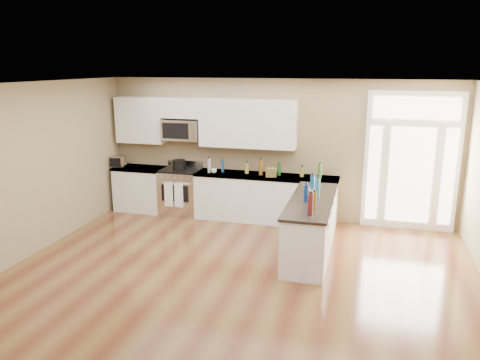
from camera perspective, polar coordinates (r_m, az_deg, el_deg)
The scene contains 18 objects.
ground at distance 6.19m, azimuth -3.02°, elevation -15.77°, with size 8.00×8.00×0.00m, color #5C2D1A.
room_shell at distance 5.55m, azimuth -3.24°, elevation -0.26°, with size 8.00×8.00×8.00m.
back_cabinet_left at distance 10.26m, azimuth -11.89°, elevation -1.21°, with size 1.10×0.66×0.94m.
back_cabinet_right at distance 9.36m, azimuth 3.11°, elevation -2.39°, with size 2.85×0.66×0.94m.
peninsula_cabinet at distance 7.84m, azimuth 8.61°, elevation -5.85°, with size 0.69×2.32×0.94m.
upper_cabinet_left at distance 10.11m, azimuth -11.99°, elevation 7.16°, with size 1.04×0.33×0.95m, color white.
upper_cabinet_right at distance 9.29m, azimuth 0.90°, elevation 6.88°, with size 1.94×0.33×0.95m, color white.
upper_cabinet_short at distance 9.70m, azimuth -7.11°, elevation 8.71°, with size 0.82×0.33×0.40m, color white.
microwave at distance 9.71m, azimuth -7.13°, elevation 6.10°, with size 0.78×0.41×0.42m.
entry_door at distance 9.26m, azimuth 20.14°, elevation 2.10°, with size 1.70×0.10×2.60m.
kitchen_range at distance 9.87m, azimuth -7.19°, elevation -1.37°, with size 0.80×0.71×1.08m.
stockpot at distance 9.74m, azimuth -7.44°, elevation 1.92°, with size 0.28×0.28×0.21m, color black.
toaster_oven at distance 10.28m, azimuth -14.62°, elevation 2.24°, with size 0.28×0.22×0.24m, color silver.
cardboard_box at distance 9.09m, azimuth 3.81°, elevation 0.92°, with size 0.20×0.15×0.17m, color brown.
bowl_left at distance 10.33m, azimuth -14.30°, elevation 1.78°, with size 0.22×0.22×0.05m, color white.
bowl_peninsula at distance 8.11m, azimuth 8.56°, elevation -1.20°, with size 0.19×0.19×0.06m, color white.
cup_counter at distance 9.41m, azimuth -3.20°, elevation 1.13°, with size 0.11×0.11×0.09m, color white.
counter_bottles at distance 8.35m, azimuth 5.92°, elevation 0.05°, with size 2.38×2.44×0.32m.
Camera 1 is at (1.71, -5.10, 3.07)m, focal length 35.00 mm.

